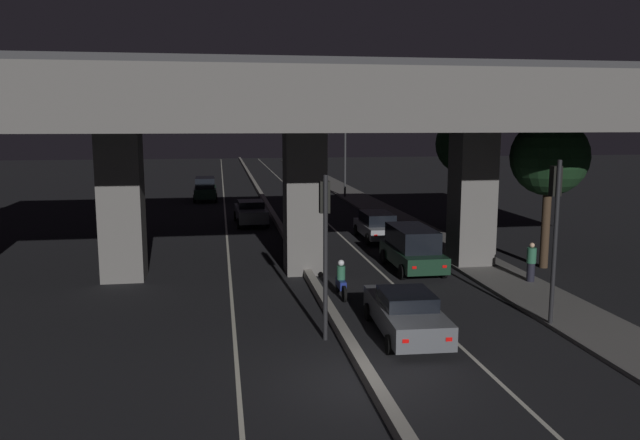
{
  "coord_description": "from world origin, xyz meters",
  "views": [
    {
      "loc": [
        -3.64,
        -14.67,
        6.58
      ],
      "look_at": [
        1.4,
        16.47,
        1.6
      ],
      "focal_mm": 35.0,
      "sensor_mm": 36.0,
      "label": 1
    }
  ],
  "objects_px": {
    "car_grey_lead": "(406,313)",
    "car_grey_lead_oncoming": "(251,212)",
    "traffic_light_left_of_median": "(325,228)",
    "car_dark_green_second_oncoming": "(205,188)",
    "street_lamp": "(341,147)",
    "traffic_light_right_of_median": "(555,215)",
    "pedestrian_on_sidewalk": "(531,262)",
    "motorcycle_black_filtering_far": "(290,221)",
    "motorcycle_blue_filtering_near": "(341,281)",
    "car_silver_third": "(377,225)",
    "motorcycle_red_filtering_mid": "(308,240)",
    "car_dark_green_second": "(412,248)"
  },
  "relations": [
    {
      "from": "car_grey_lead",
      "to": "car_grey_lead_oncoming",
      "type": "xyz_separation_m",
      "value": [
        -3.65,
        22.17,
        0.07
      ]
    },
    {
      "from": "traffic_light_left_of_median",
      "to": "car_dark_green_second_oncoming",
      "type": "bearing_deg",
      "value": 96.98
    },
    {
      "from": "street_lamp",
      "to": "car_grey_lead",
      "type": "xyz_separation_m",
      "value": [
        -4.8,
        -34.86,
        -3.74
      ]
    },
    {
      "from": "traffic_light_right_of_median",
      "to": "pedestrian_on_sidewalk",
      "type": "distance_m",
      "value": 6.05
    },
    {
      "from": "car_grey_lead",
      "to": "pedestrian_on_sidewalk",
      "type": "xyz_separation_m",
      "value": [
        6.84,
        5.09,
        0.2
      ]
    },
    {
      "from": "traffic_light_left_of_median",
      "to": "pedestrian_on_sidewalk",
      "type": "relative_size",
      "value": 3.14
    },
    {
      "from": "traffic_light_left_of_median",
      "to": "pedestrian_on_sidewalk",
      "type": "distance_m",
      "value": 10.92
    },
    {
      "from": "car_grey_lead",
      "to": "traffic_light_left_of_median",
      "type": "bearing_deg",
      "value": 90.54
    },
    {
      "from": "street_lamp",
      "to": "car_dark_green_second_oncoming",
      "type": "bearing_deg",
      "value": 179.34
    },
    {
      "from": "traffic_light_left_of_median",
      "to": "motorcycle_black_filtering_far",
      "type": "xyz_separation_m",
      "value": [
        1.11,
        19.51,
        -2.85
      ]
    },
    {
      "from": "car_grey_lead_oncoming",
      "to": "motorcycle_black_filtering_far",
      "type": "relative_size",
      "value": 2.76
    },
    {
      "from": "street_lamp",
      "to": "motorcycle_blue_filtering_near",
      "type": "relative_size",
      "value": 3.78
    },
    {
      "from": "traffic_light_right_of_median",
      "to": "motorcycle_blue_filtering_near",
      "type": "xyz_separation_m",
      "value": [
        -6.02,
        4.43,
        -3.07
      ]
    },
    {
      "from": "motorcycle_blue_filtering_near",
      "to": "car_silver_third",
      "type": "bearing_deg",
      "value": -20.13
    },
    {
      "from": "motorcycle_red_filtering_mid",
      "to": "motorcycle_black_filtering_far",
      "type": "distance_m",
      "value": 6.55
    },
    {
      "from": "car_grey_lead",
      "to": "car_silver_third",
      "type": "bearing_deg",
      "value": -8.66
    },
    {
      "from": "street_lamp",
      "to": "motorcycle_red_filtering_mid",
      "type": "bearing_deg",
      "value": -105.45
    },
    {
      "from": "motorcycle_blue_filtering_near",
      "to": "traffic_light_right_of_median",
      "type": "bearing_deg",
      "value": -125.66
    },
    {
      "from": "street_lamp",
      "to": "motorcycle_black_filtering_far",
      "type": "bearing_deg",
      "value": -112.15
    },
    {
      "from": "car_grey_lead",
      "to": "car_dark_green_second_oncoming",
      "type": "xyz_separation_m",
      "value": [
        -6.81,
        35.0,
        0.32
      ]
    },
    {
      "from": "car_grey_lead_oncoming",
      "to": "car_dark_green_second_oncoming",
      "type": "height_order",
      "value": "car_dark_green_second_oncoming"
    },
    {
      "from": "car_silver_third",
      "to": "car_dark_green_second_oncoming",
      "type": "relative_size",
      "value": 1.06
    },
    {
      "from": "street_lamp",
      "to": "car_dark_green_second_oncoming",
      "type": "relative_size",
      "value": 1.75
    },
    {
      "from": "car_silver_third",
      "to": "car_dark_green_second_oncoming",
      "type": "distance_m",
      "value": 21.71
    },
    {
      "from": "car_silver_third",
      "to": "street_lamp",
      "type": "bearing_deg",
      "value": -4.63
    },
    {
      "from": "motorcycle_black_filtering_far",
      "to": "car_grey_lead_oncoming",
      "type": "bearing_deg",
      "value": 36.79
    },
    {
      "from": "car_grey_lead_oncoming",
      "to": "motorcycle_red_filtering_mid",
      "type": "relative_size",
      "value": 2.67
    },
    {
      "from": "traffic_light_right_of_median",
      "to": "motorcycle_blue_filtering_near",
      "type": "height_order",
      "value": "traffic_light_right_of_median"
    },
    {
      "from": "car_grey_lead_oncoming",
      "to": "motorcycle_blue_filtering_near",
      "type": "relative_size",
      "value": 2.44
    },
    {
      "from": "street_lamp",
      "to": "pedestrian_on_sidewalk",
      "type": "relative_size",
      "value": 4.66
    },
    {
      "from": "traffic_light_right_of_median",
      "to": "car_grey_lead_oncoming",
      "type": "xyz_separation_m",
      "value": [
        -8.51,
        22.08,
        -2.88
      ]
    },
    {
      "from": "car_silver_third",
      "to": "motorcycle_blue_filtering_near",
      "type": "xyz_separation_m",
      "value": [
        -4.24,
        -11.16,
        -0.21
      ]
    },
    {
      "from": "motorcycle_blue_filtering_near",
      "to": "motorcycle_black_filtering_far",
      "type": "height_order",
      "value": "motorcycle_blue_filtering_near"
    },
    {
      "from": "car_dark_green_second_oncoming",
      "to": "car_dark_green_second",
      "type": "bearing_deg",
      "value": 19.6
    },
    {
      "from": "car_silver_third",
      "to": "car_dark_green_second_oncoming",
      "type": "height_order",
      "value": "car_dark_green_second_oncoming"
    },
    {
      "from": "car_dark_green_second_oncoming",
      "to": "motorcycle_black_filtering_far",
      "type": "bearing_deg",
      "value": 19.05
    },
    {
      "from": "motorcycle_black_filtering_far",
      "to": "car_grey_lead",
      "type": "bearing_deg",
      "value": -179.99
    },
    {
      "from": "street_lamp",
      "to": "car_silver_third",
      "type": "distance_m",
      "value": 19.61
    },
    {
      "from": "traffic_light_right_of_median",
      "to": "pedestrian_on_sidewalk",
      "type": "height_order",
      "value": "traffic_light_right_of_median"
    },
    {
      "from": "car_grey_lead",
      "to": "motorcycle_blue_filtering_near",
      "type": "height_order",
      "value": "motorcycle_blue_filtering_near"
    },
    {
      "from": "motorcycle_blue_filtering_near",
      "to": "pedestrian_on_sidewalk",
      "type": "distance_m",
      "value": 8.03
    },
    {
      "from": "car_grey_lead",
      "to": "car_silver_third",
      "type": "distance_m",
      "value": 15.98
    },
    {
      "from": "traffic_light_right_of_median",
      "to": "car_grey_lead",
      "type": "height_order",
      "value": "traffic_light_right_of_median"
    },
    {
      "from": "motorcycle_black_filtering_far",
      "to": "pedestrian_on_sidewalk",
      "type": "distance_m",
      "value": 16.69
    },
    {
      "from": "car_grey_lead_oncoming",
      "to": "pedestrian_on_sidewalk",
      "type": "relative_size",
      "value": 3.01
    },
    {
      "from": "car_silver_third",
      "to": "motorcycle_red_filtering_mid",
      "type": "xyz_separation_m",
      "value": [
        -4.32,
        -2.63,
        -0.19
      ]
    },
    {
      "from": "traffic_light_right_of_median",
      "to": "car_silver_third",
      "type": "bearing_deg",
      "value": 96.49
    },
    {
      "from": "motorcycle_red_filtering_mid",
      "to": "motorcycle_blue_filtering_near",
      "type": "bearing_deg",
      "value": -178.33
    },
    {
      "from": "traffic_light_right_of_median",
      "to": "car_silver_third",
      "type": "distance_m",
      "value": 15.95
    },
    {
      "from": "car_grey_lead_oncoming",
      "to": "motorcycle_black_filtering_far",
      "type": "height_order",
      "value": "car_grey_lead_oncoming"
    }
  ]
}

